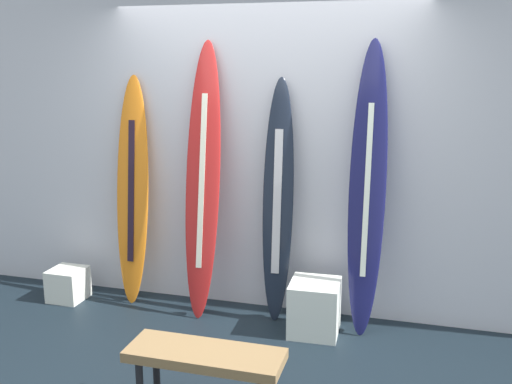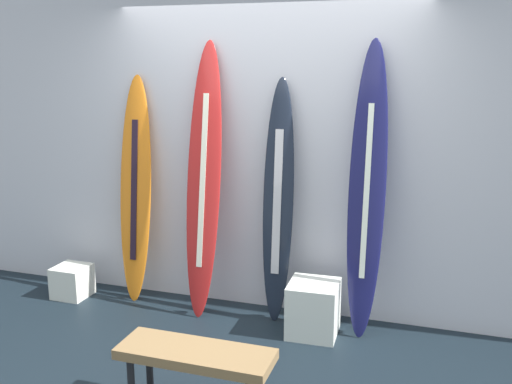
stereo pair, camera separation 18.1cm
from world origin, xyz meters
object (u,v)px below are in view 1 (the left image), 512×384
object	(u,v)px
display_block_left	(68,284)
display_block_center	(314,308)
surfboard_charcoal	(278,204)
surfboard_navy	(367,192)
bench	(205,360)
surfboard_crimson	(203,183)
surfboard_sunset	(133,193)

from	to	relation	value
display_block_left	display_block_center	size ratio (longest dim) A/B	0.71
surfboard_charcoal	surfboard_navy	xyz separation A→B (m)	(0.70, -0.04, 0.14)
display_block_center	bench	distance (m)	1.35
surfboard_crimson	surfboard_charcoal	world-z (taller)	surfboard_crimson
surfboard_navy	display_block_left	bearing A→B (deg)	-177.14
surfboard_crimson	bench	bearing A→B (deg)	-69.30
surfboard_crimson	surfboard_sunset	bearing A→B (deg)	174.25
surfboard_sunset	display_block_left	bearing A→B (deg)	-162.70
display_block_left	display_block_center	world-z (taller)	display_block_center
display_block_center	display_block_left	bearing A→B (deg)	178.81
surfboard_charcoal	display_block_left	xyz separation A→B (m)	(-1.86, -0.17, -0.82)
display_block_center	bench	bearing A→B (deg)	-108.22
display_block_left	bench	size ratio (longest dim) A/B	0.32
surfboard_charcoal	display_block_center	size ratio (longest dim) A/B	4.71
surfboard_navy	surfboard_crimson	bearing A→B (deg)	-179.37
surfboard_charcoal	bench	size ratio (longest dim) A/B	2.13
surfboard_charcoal	surfboard_navy	distance (m)	0.71
surfboard_navy	bench	distance (m)	1.79
surfboard_crimson	display_block_center	bearing A→B (deg)	-9.42
surfboard_navy	display_block_center	world-z (taller)	surfboard_navy
surfboard_navy	bench	size ratio (longest dim) A/B	2.44
surfboard_sunset	display_block_center	xyz separation A→B (m)	(1.63, -0.23, -0.76)
surfboard_crimson	surfboard_navy	xyz separation A→B (m)	(1.31, 0.01, 0.00)
surfboard_sunset	surfboard_navy	size ratio (longest dim) A/B	0.88
bench	surfboard_crimson	bearing A→B (deg)	110.70
bench	surfboard_sunset	bearing A→B (deg)	128.85
surfboard_sunset	display_block_center	distance (m)	1.81
surfboard_charcoal	display_block_left	distance (m)	2.04
display_block_left	surfboard_navy	bearing A→B (deg)	2.86
surfboard_crimson	display_block_center	size ratio (longest dim) A/B	5.39
surfboard_navy	display_block_left	distance (m)	2.73
surfboard_crimson	surfboard_charcoal	distance (m)	0.63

